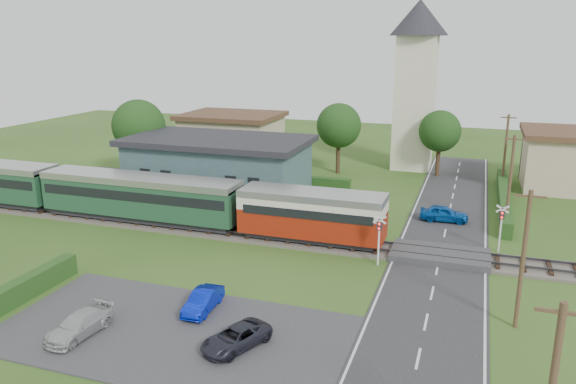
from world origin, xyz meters
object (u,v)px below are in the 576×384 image
(station_building, at_px, (218,167))
(house_east, at_px, (570,159))
(train, at_px, (105,192))
(church_tower, at_px, (416,73))
(house_west, at_px, (232,137))
(car_park_blue, at_px, (203,301))
(pedestrian_near, at_px, (262,209))
(crossing_signal_near, at_px, (379,233))
(equipment_hut, at_px, (103,185))
(car_park_silver, at_px, (79,325))
(pedestrian_far, at_px, (137,194))
(crossing_signal_far, at_px, (501,222))
(car_on_road, at_px, (444,213))
(car_park_dark, at_px, (236,338))

(station_building, bearing_deg, house_east, 23.44)
(train, distance_m, church_tower, 34.02)
(house_east, bearing_deg, church_tower, 165.07)
(station_building, xyz_separation_m, train, (-5.42, -8.99, -0.52))
(house_west, bearing_deg, car_park_blue, -68.05)
(church_tower, relative_size, pedestrian_near, 10.16)
(crossing_signal_near, distance_m, pedestrian_near, 10.86)
(church_tower, bearing_deg, crossing_signal_near, -87.18)
(crossing_signal_near, xyz_separation_m, pedestrian_near, (-9.67, 4.87, -0.82))
(car_park_blue, bearing_deg, equipment_hut, 136.11)
(house_west, distance_m, car_park_silver, 39.87)
(train, bearing_deg, house_west, 88.96)
(pedestrian_far, bearing_deg, crossing_signal_far, -75.57)
(equipment_hut, xyz_separation_m, station_building, (8.00, 5.79, 0.95))
(station_building, relative_size, church_tower, 0.91)
(equipment_hut, relative_size, pedestrian_near, 1.47)
(house_east, relative_size, crossing_signal_far, 2.69)
(equipment_hut, bearing_deg, crossing_signal_near, -12.94)
(house_east, bearing_deg, station_building, -156.56)
(church_tower, height_order, crossing_signal_far, church_tower)
(equipment_hut, height_order, car_park_blue, equipment_hut)
(equipment_hut, height_order, crossing_signal_near, crossing_signal_near)
(station_building, height_order, house_east, house_east)
(station_building, bearing_deg, train, -121.06)
(car_on_road, xyz_separation_m, car_park_dark, (-7.70, -22.12, -0.10))
(house_east, relative_size, car_park_blue, 2.72)
(station_building, height_order, house_west, house_west)
(house_east, bearing_deg, pedestrian_far, -150.99)
(train, relative_size, house_east, 4.91)
(house_east, bearing_deg, train, -148.15)
(train, relative_size, house_west, 4.00)
(equipment_hut, xyz_separation_m, crossing_signal_near, (24.40, -5.61, 0.39))
(station_building, relative_size, pedestrian_near, 9.23)
(crossing_signal_far, bearing_deg, church_tower, 110.02)
(crossing_signal_near, height_order, car_on_road, crossing_signal_near)
(pedestrian_far, bearing_deg, church_tower, -24.68)
(car_park_dark, bearing_deg, pedestrian_near, 131.07)
(car_park_blue, xyz_separation_m, pedestrian_far, (-13.39, 14.38, 0.77))
(station_building, relative_size, crossing_signal_far, 4.88)
(car_park_blue, bearing_deg, crossing_signal_far, 40.52)
(crossing_signal_near, bearing_deg, car_park_silver, -131.91)
(house_west, distance_m, house_east, 35.01)
(car_park_silver, bearing_deg, equipment_hut, 129.41)
(car_park_silver, height_order, car_park_dark, car_park_silver)
(house_east, bearing_deg, equipment_hut, -153.68)
(station_building, xyz_separation_m, car_park_blue, (8.91, -20.49, -2.08))
(pedestrian_far, bearing_deg, house_west, 16.92)
(church_tower, bearing_deg, crossing_signal_far, -69.98)
(train, distance_m, house_east, 41.70)
(station_building, xyz_separation_m, church_tower, (15.00, 17.01, 7.53))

